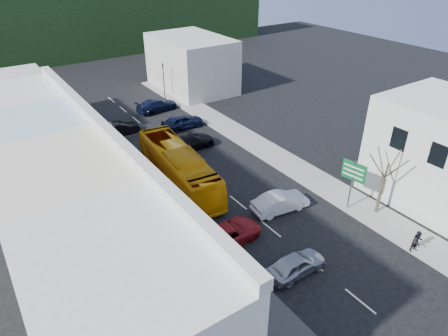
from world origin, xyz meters
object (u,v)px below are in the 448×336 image
car_silver (296,264)px  traffic_signal (164,82)px  car_red (228,233)px  direction_sign (351,186)px  bus (178,169)px  car_white (280,203)px  pedestrian_right (418,241)px  pedestrian_left (183,253)px  street_tree (384,178)px

car_silver → traffic_signal: size_ratio=0.92×
car_red → direction_sign: bearing=-104.4°
bus → car_silver: 13.26m
car_white → pedestrian_right: size_ratio=2.59×
pedestrian_left → direction_sign: (13.38, -1.73, 1.12)m
street_tree → traffic_signal: size_ratio=1.31×
car_silver → direction_sign: 8.56m
pedestrian_left → pedestrian_right: 15.28m
pedestrian_left → direction_sign: size_ratio=0.40×
bus → car_white: 8.94m
car_silver → direction_sign: (7.98, 2.74, 1.42)m
pedestrian_left → street_tree: (14.84, -3.28, 2.14)m
direction_sign → pedestrian_left: bearing=162.6°
car_silver → direction_sign: size_ratio=1.04×
car_silver → street_tree: street_tree is taller
car_red → direction_sign: direction_sign is taller
car_white → direction_sign: 5.39m
pedestrian_left → direction_sign: direction_sign is taller
pedestrian_right → traffic_signal: traffic_signal is taller
pedestrian_right → street_tree: street_tree is taller
pedestrian_left → pedestrian_right: (13.28, -7.55, 0.00)m
pedestrian_left → pedestrian_right: size_ratio=1.00×
bus → traffic_signal: 20.87m
bus → car_red: bearing=-89.7°
pedestrian_right → street_tree: size_ratio=0.27×
car_white → street_tree: bearing=-119.9°
car_silver → pedestrian_left: 7.02m
pedestrian_left → direction_sign: 13.54m
car_white → car_red: 5.42m
car_silver → pedestrian_left: bearing=51.0°
street_tree → car_white: bearing=142.9°
car_silver → pedestrian_right: (7.88, -3.08, 0.30)m
car_silver → car_white: 6.66m
car_silver → pedestrian_left: pedestrian_left is taller
car_white → pedestrian_right: bearing=-146.7°
car_white → street_tree: 7.68m
car_red → street_tree: size_ratio=0.73×
pedestrian_left → car_red: bearing=-78.8°
direction_sign → street_tree: 2.36m
car_white → pedestrian_left: size_ratio=2.59×
direction_sign → traffic_signal: traffic_signal is taller
car_silver → traffic_signal: bearing=-12.2°
bus → pedestrian_left: (-4.43, -8.73, -0.55)m
bus → car_red: (-0.76, -8.40, -0.85)m
street_tree → traffic_signal: 31.20m
pedestrian_right → street_tree: bearing=86.9°
street_tree → direction_sign: bearing=133.2°
pedestrian_left → street_tree: street_tree is taller
bus → car_red: size_ratio=2.52×
bus → pedestrian_right: bus is taller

